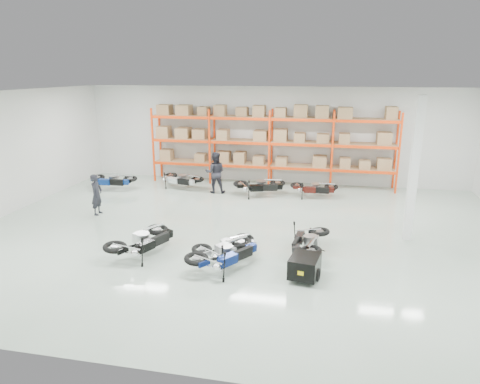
% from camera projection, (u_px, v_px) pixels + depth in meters
% --- Properties ---
extents(room, '(18.00, 18.00, 18.00)m').
position_uv_depth(room, '(244.00, 166.00, 13.57)').
color(room, '#ADC1B1').
rests_on(room, ground).
extents(pallet_rack, '(11.28, 0.98, 3.62)m').
position_uv_depth(pallet_rack, '(271.00, 137.00, 19.65)').
color(pallet_rack, '#FC400D').
rests_on(pallet_rack, ground).
extents(structural_column, '(0.25, 0.25, 4.50)m').
position_uv_depth(structural_column, '(414.00, 170.00, 13.04)').
color(structural_column, white).
rests_on(structural_column, ground).
extents(moto_blue_centre, '(1.87, 2.13, 1.25)m').
position_uv_depth(moto_blue_centre, '(225.00, 249.00, 11.41)').
color(moto_blue_centre, '#07164E').
rests_on(moto_blue_centre, ground).
extents(moto_silver_left, '(1.79, 1.80, 1.10)m').
position_uv_depth(moto_silver_left, '(228.00, 243.00, 11.97)').
color(moto_silver_left, '#A9ABB0').
rests_on(moto_silver_left, ground).
extents(moto_black_far_left, '(1.65, 2.18, 1.27)m').
position_uv_depth(moto_black_far_left, '(143.00, 236.00, 12.26)').
color(moto_black_far_left, black).
rests_on(moto_black_far_left, ground).
extents(moto_touring_right, '(1.13, 1.90, 1.16)m').
position_uv_depth(moto_touring_right, '(308.00, 237.00, 12.37)').
color(moto_touring_right, black).
rests_on(moto_touring_right, ground).
extents(trailer, '(0.84, 1.53, 0.62)m').
position_uv_depth(trailer, '(305.00, 266.00, 10.91)').
color(trailer, black).
rests_on(trailer, ground).
extents(moto_back_a, '(1.91, 0.99, 1.22)m').
position_uv_depth(moto_back_a, '(111.00, 177.00, 19.18)').
color(moto_back_a, navy).
rests_on(moto_back_a, ground).
extents(moto_back_b, '(2.00, 1.42, 1.17)m').
position_uv_depth(moto_back_b, '(181.00, 176.00, 19.42)').
color(moto_back_b, silver).
rests_on(moto_back_b, ground).
extents(moto_back_c, '(2.13, 1.47, 1.25)m').
position_uv_depth(moto_back_c, '(260.00, 183.00, 18.21)').
color(moto_back_c, black).
rests_on(moto_back_c, ground).
extents(moto_back_d, '(1.75, 0.91, 1.12)m').
position_uv_depth(moto_back_d, '(314.00, 185.00, 18.02)').
color(moto_back_d, '#390E0B').
rests_on(moto_back_d, ground).
extents(person_left, '(0.37, 0.56, 1.53)m').
position_uv_depth(person_left, '(97.00, 195.00, 15.82)').
color(person_left, black).
rests_on(person_left, ground).
extents(person_back, '(0.99, 0.84, 1.81)m').
position_uv_depth(person_back, '(215.00, 173.00, 18.64)').
color(person_back, black).
rests_on(person_back, ground).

